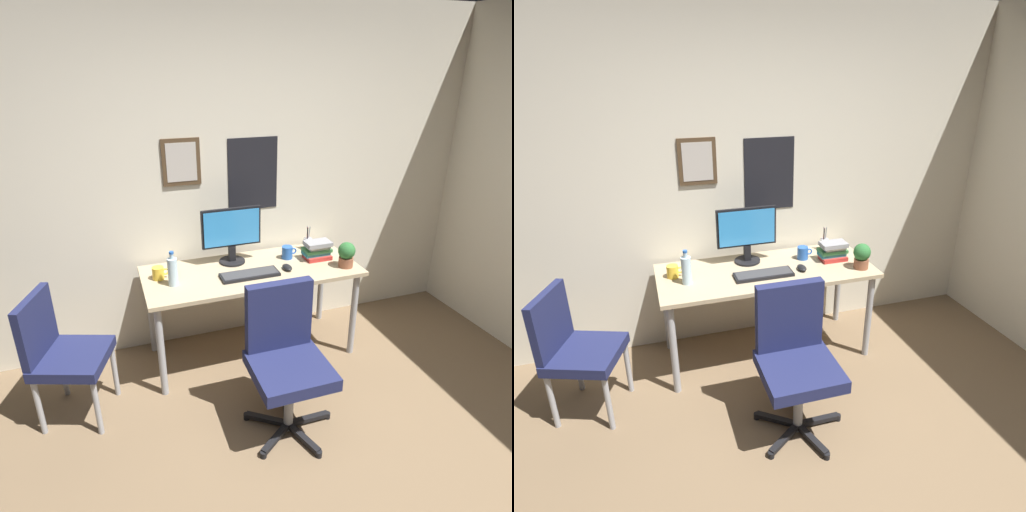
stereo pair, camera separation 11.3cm
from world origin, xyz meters
TOP-DOWN VIEW (x-y plane):
  - wall_back at (-0.00, 2.15)m, footprint 4.40×0.10m
  - desk at (0.09, 1.73)m, footprint 1.61×0.67m
  - office_chair at (0.04, 0.94)m, footprint 0.55×0.57m
  - side_chair at (-1.27, 1.47)m, footprint 0.54×0.54m
  - monitor at (-0.01, 1.91)m, footprint 0.46×0.20m
  - keyboard at (0.04, 1.63)m, footprint 0.43×0.15m
  - computer_mouse at (0.34, 1.64)m, footprint 0.06×0.11m
  - water_bottle at (-0.50, 1.67)m, footprint 0.07×0.07m
  - coffee_mug_near at (0.42, 1.84)m, footprint 0.12×0.09m
  - coffee_mug_far at (-0.59, 1.80)m, footprint 0.12×0.08m
  - potted_plant at (0.78, 1.55)m, footprint 0.13×0.13m
  - pen_cup at (0.66, 1.96)m, footprint 0.07×0.07m
  - book_stack_left at (0.64, 1.76)m, footprint 0.22×0.15m

SIDE VIEW (x-z plane):
  - side_chair at x=-1.27m, z-range 0.06..0.94m
  - office_chair at x=0.04m, z-range 0.05..1.00m
  - desk at x=0.09m, z-range 0.29..1.02m
  - keyboard at x=0.04m, z-range 0.73..0.76m
  - computer_mouse at x=0.34m, z-range 0.73..0.77m
  - coffee_mug_far at x=-0.59m, z-range 0.73..0.82m
  - coffee_mug_near at x=0.42m, z-range 0.73..0.83m
  - pen_cup at x=0.66m, z-range 0.69..0.89m
  - book_stack_left at x=0.64m, z-range 0.73..0.88m
  - potted_plant at x=0.78m, z-range 0.74..0.93m
  - water_bottle at x=-0.50m, z-range 0.71..0.96m
  - monitor at x=-0.01m, z-range 0.75..1.19m
  - wall_back at x=0.00m, z-range 0.00..2.60m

